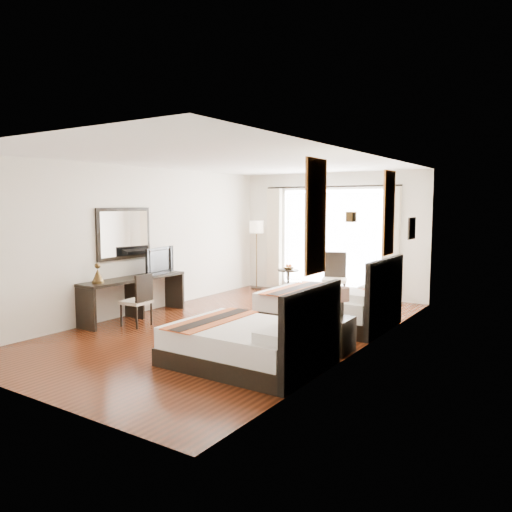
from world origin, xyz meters
The scene contains 29 objects.
floor centered at (0.00, 0.00, -0.01)m, with size 4.50×7.50×0.01m, color #341509.
ceiling centered at (0.00, 0.00, 2.79)m, with size 4.50×7.50×0.02m, color white.
wall_headboard centered at (2.25, 0.00, 1.40)m, with size 0.01×7.50×2.80m, color silver.
wall_desk centered at (-2.25, 0.00, 1.40)m, with size 0.01×7.50×2.80m, color silver.
wall_window centered at (0.00, 3.75, 1.40)m, with size 4.50×0.01×2.80m, color silver.
wall_entry centered at (0.00, -3.75, 1.40)m, with size 4.50×0.01×2.80m, color silver.
window_glass centered at (0.00, 3.73, 1.30)m, with size 2.40×0.02×2.20m, color white.
sheer_curtain centered at (0.00, 3.67, 1.30)m, with size 2.30×0.02×2.10m, color white.
drape_left centered at (-1.45, 3.63, 1.28)m, with size 0.35×0.14×2.35m, color beige.
drape_right centered at (1.45, 3.63, 1.28)m, with size 0.35×0.14×2.35m, color beige.
art_panel_near centered at (2.23, -1.51, 1.95)m, with size 0.03×0.50×1.35m, color maroon.
art_panel_far centered at (2.23, 1.09, 1.95)m, with size 0.03×0.50×1.35m, color maroon.
wall_sconce centered at (2.19, -0.36, 1.92)m, with size 0.10×0.14×0.14m, color #453218.
mirror_frame centered at (-2.22, -0.45, 1.55)m, with size 0.04×1.25×0.95m, color black.
mirror_glass centered at (-2.19, -0.45, 1.55)m, with size 0.01×1.12×0.82m, color white.
bed_near centered at (1.31, -1.51, 0.29)m, with size 1.98×1.54×1.11m.
bed_far centered at (1.23, 1.09, 0.31)m, with size 2.15×1.68×1.21m.
nightstand centered at (2.00, -0.36, 0.25)m, with size 0.41×0.51×0.49m, color black.
table_lamp centered at (2.00, -0.23, 0.78)m, with size 0.26×0.26×0.41m.
vase centered at (2.00, -0.50, 0.57)m, with size 0.14×0.14×0.14m, color black.
console_desk centered at (-1.99, -0.45, 0.38)m, with size 0.50×2.20×0.76m, color black.
television centered at (-1.97, 0.10, 1.01)m, with size 0.89×0.12×0.51m, color black.
bronze_figurine centered at (-1.99, -1.25, 0.91)m, with size 0.20×0.20×0.30m, color #453218, non-canonical shape.
desk_chair centered at (-1.48, -0.86, 0.28)m, with size 0.45×0.45×0.91m.
floor_lamp centered at (-1.84, 3.44, 1.42)m, with size 0.34×0.34×1.68m.
side_table centered at (-0.86, 3.29, 0.28)m, with size 0.49×0.49×0.57m, color black.
fruit_bowl centered at (-0.84, 3.27, 0.60)m, with size 0.23×0.23×0.06m, color #4D2E1B.
window_chair centered at (0.52, 2.83, 0.33)m, with size 0.64×0.64×1.07m.
jute_rug centered at (0.20, 2.15, 0.01)m, with size 1.25×0.85×0.01m, color tan.
Camera 1 is at (4.85, -6.77, 2.10)m, focal length 35.00 mm.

